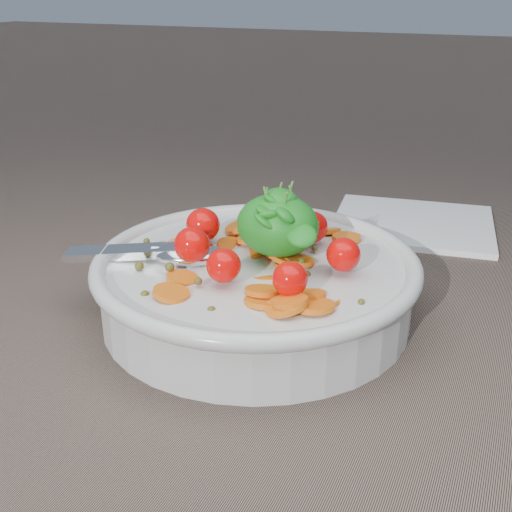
% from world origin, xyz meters
% --- Properties ---
extents(ground, '(6.00, 6.00, 0.00)m').
position_xyz_m(ground, '(0.00, 0.00, 0.00)').
color(ground, '#746053').
rests_on(ground, ground).
extents(bowl, '(0.27, 0.26, 0.11)m').
position_xyz_m(bowl, '(0.00, 0.01, 0.03)').
color(bowl, silver).
rests_on(bowl, ground).
extents(napkin, '(0.19, 0.17, 0.01)m').
position_xyz_m(napkin, '(0.08, 0.27, 0.00)').
color(napkin, white).
rests_on(napkin, ground).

